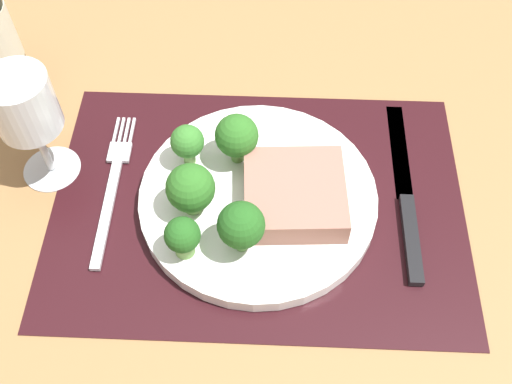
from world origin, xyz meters
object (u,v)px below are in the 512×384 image
Objects in this scene: steak at (295,194)px; fork at (113,185)px; plate at (258,198)px; knife at (406,202)px; wine_glass at (25,110)px.

steak is 0.51× the size of fork.
knife is (15.25, 0.53, -0.50)cm from plate.
steak is at bearing -5.45° from fork.
plate is at bearing 165.84° from steak.
knife is at bearing 7.05° from steak.
fork is at bearing -17.26° from wine_glass.
fork is at bearing 172.98° from steak.
wine_glass is at bearing 170.85° from plate.
wine_glass reaches higher than knife.
steak is 0.43× the size of knife.
plate is at bearing -3.73° from fork.
steak is (3.60, -0.91, 2.26)cm from plate.
steak reaches higher than knife.
knife is 1.71× the size of wine_glass.
steak is 12.05cm from knife.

